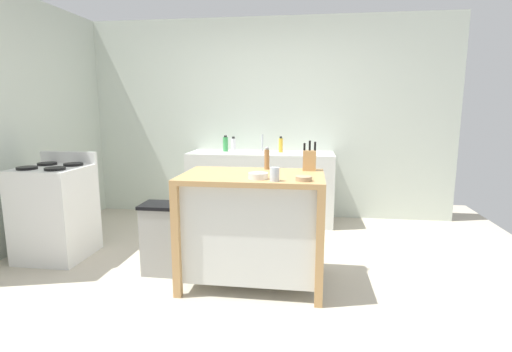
# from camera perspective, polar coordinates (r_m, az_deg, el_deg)

# --- Properties ---
(ground_plane) EXTENTS (5.84, 5.84, 0.00)m
(ground_plane) POSITION_cam_1_polar(r_m,az_deg,el_deg) (3.49, -2.22, -14.58)
(ground_plane) COLOR #BCB29E
(ground_plane) RESTS_ON ground
(wall_back) EXTENTS (4.84, 0.10, 2.60)m
(wall_back) POSITION_cam_1_polar(r_m,az_deg,el_deg) (5.22, 1.70, 8.35)
(wall_back) COLOR silver
(wall_back) RESTS_ON ground
(wall_left) EXTENTS (0.10, 2.66, 2.60)m
(wall_left) POSITION_cam_1_polar(r_m,az_deg,el_deg) (4.87, -30.08, 6.91)
(wall_left) COLOR beige
(wall_left) RESTS_ON ground
(kitchen_island) EXTENTS (1.14, 0.72, 0.93)m
(kitchen_island) POSITION_cam_1_polar(r_m,az_deg,el_deg) (3.20, -0.50, -6.97)
(kitchen_island) COLOR tan
(kitchen_island) RESTS_ON ground
(knife_block) EXTENTS (0.11, 0.09, 0.25)m
(knife_block) POSITION_cam_1_polar(r_m,az_deg,el_deg) (3.31, 7.88, 2.38)
(knife_block) COLOR tan
(knife_block) RESTS_ON kitchen_island
(bowl_ceramic_small) EXTENTS (0.12, 0.12, 0.03)m
(bowl_ceramic_small) POSITION_cam_1_polar(r_m,az_deg,el_deg) (2.84, 7.06, -0.34)
(bowl_ceramic_small) COLOR tan
(bowl_ceramic_small) RESTS_ON kitchen_island
(bowl_ceramic_wide) EXTENTS (0.15, 0.15, 0.05)m
(bowl_ceramic_wide) POSITION_cam_1_polar(r_m,az_deg,el_deg) (2.89, 0.31, 0.05)
(bowl_ceramic_wide) COLOR silver
(bowl_ceramic_wide) RESTS_ON kitchen_island
(drinking_cup) EXTENTS (0.07, 0.07, 0.10)m
(drinking_cup) POSITION_cam_1_polar(r_m,az_deg,el_deg) (2.81, 2.77, 0.27)
(drinking_cup) COLOR silver
(drinking_cup) RESTS_ON kitchen_island
(pepper_grinder) EXTENTS (0.04, 0.04, 0.20)m
(pepper_grinder) POSITION_cam_1_polar(r_m,az_deg,el_deg) (3.34, 1.61, 2.59)
(pepper_grinder) COLOR #9E7042
(pepper_grinder) RESTS_ON kitchen_island
(trash_bin) EXTENTS (0.36, 0.28, 0.63)m
(trash_bin) POSITION_cam_1_polar(r_m,az_deg,el_deg) (3.55, -13.46, -8.88)
(trash_bin) COLOR gray
(trash_bin) RESTS_ON ground
(sink_counter) EXTENTS (1.83, 0.60, 0.89)m
(sink_counter) POSITION_cam_1_polar(r_m,az_deg,el_deg) (4.97, 0.73, -1.61)
(sink_counter) COLOR silver
(sink_counter) RESTS_ON ground
(sink_faucet) EXTENTS (0.02, 0.02, 0.22)m
(sink_faucet) POSITION_cam_1_polar(r_m,az_deg,el_deg) (5.03, 0.94, 4.90)
(sink_faucet) COLOR #B7BCC1
(sink_faucet) RESTS_ON sink_counter
(bottle_spray_cleaner) EXTENTS (0.06, 0.06, 0.20)m
(bottle_spray_cleaner) POSITION_cam_1_polar(r_m,az_deg,el_deg) (4.89, -3.35, 4.55)
(bottle_spray_cleaner) COLOR white
(bottle_spray_cleaner) RESTS_ON sink_counter
(bottle_hand_soap) EXTENTS (0.07, 0.07, 0.21)m
(bottle_hand_soap) POSITION_cam_1_polar(r_m,az_deg,el_deg) (5.04, -4.52, 4.73)
(bottle_hand_soap) COLOR green
(bottle_hand_soap) RESTS_ON sink_counter
(bottle_dish_soap) EXTENTS (0.05, 0.05, 0.20)m
(bottle_dish_soap) POSITION_cam_1_polar(r_m,az_deg,el_deg) (4.93, 3.67, 4.59)
(bottle_dish_soap) COLOR yellow
(bottle_dish_soap) RESTS_ON sink_counter
(stove) EXTENTS (0.60, 0.60, 1.01)m
(stove) POSITION_cam_1_polar(r_m,az_deg,el_deg) (4.24, -27.49, -4.71)
(stove) COLOR silver
(stove) RESTS_ON ground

